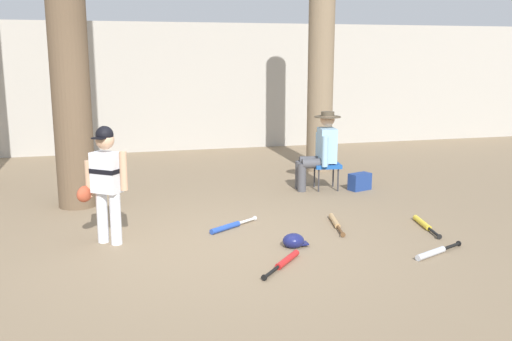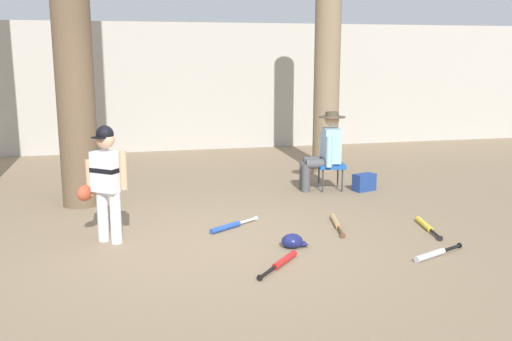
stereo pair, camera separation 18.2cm
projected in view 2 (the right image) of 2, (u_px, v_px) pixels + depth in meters
ground_plane at (222, 246)px, 6.24m from camera, size 60.00×60.00×0.00m
concrete_back_wall at (168, 87)px, 12.26m from camera, size 18.00×0.36×2.70m
tree_behind_spectator at (327, 69)px, 9.94m from camera, size 0.63×0.63×4.18m
young_ballplayer at (105, 177)px, 6.23m from camera, size 0.59×0.41×1.31m
folding_stool at (331, 166)px, 8.75m from camera, size 0.45×0.45×0.41m
seated_spectator at (325, 149)px, 8.68m from camera, size 0.68×0.54×1.20m
handbag_beside_stool at (364, 182)px, 8.73m from camera, size 0.38×0.28×0.26m
bat_wood_tan at (336, 223)px, 6.97m from camera, size 0.23×0.79×0.07m
bat_aluminum_silver at (434, 254)px, 5.89m from camera, size 0.70×0.35×0.07m
bat_blue_youth at (229, 226)px, 6.84m from camera, size 0.67×0.47×0.07m
bat_red_barrel at (282, 262)px, 5.67m from camera, size 0.56×0.61×0.07m
bat_yellow_trainer at (426, 226)px, 6.86m from camera, size 0.20×0.78×0.07m
batting_helmet_navy at (292, 241)px, 6.18m from camera, size 0.28×0.22×0.16m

